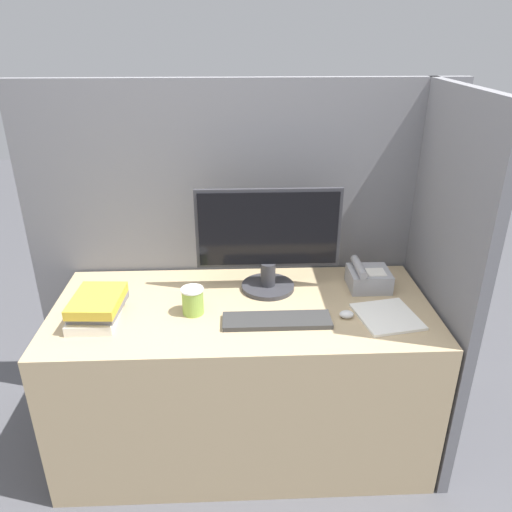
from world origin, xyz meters
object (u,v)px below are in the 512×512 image
Objects in this scene: desk_telephone at (368,278)px; monitor at (268,242)px; book_stack at (97,307)px; keyboard at (277,321)px; coffee_cup at (193,301)px; mouse at (347,314)px.

monitor is at bearing 178.81° from desk_telephone.
keyboard is at bearing -4.82° from book_stack.
monitor is 5.49× the size of coffee_cup.
desk_telephone reaches higher than coffee_cup.
desk_telephone is at bearing 13.82° from coffee_cup.
coffee_cup is (-0.32, -0.20, -0.17)m from monitor.
monitor is 10.65× the size of mouse.
mouse is at bearing -40.97° from monitor.
keyboard is at bearing -174.81° from mouse.
monitor is at bearing 139.03° from mouse.
keyboard is 1.56× the size of book_stack.
desk_telephone is (1.14, 0.22, -0.01)m from book_stack.
mouse is 0.62m from coffee_cup.
book_stack is 1.17m from desk_telephone.
monitor is 1.44× the size of keyboard.
monitor is 0.75m from book_stack.
desk_telephone is at bearing 32.82° from keyboard.
keyboard is 3.81× the size of coffee_cup.
coffee_cup reaches higher than mouse.
monitor is at bearing 93.43° from keyboard.
keyboard is 2.39× the size of desk_telephone.
book_stack reaches higher than mouse.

